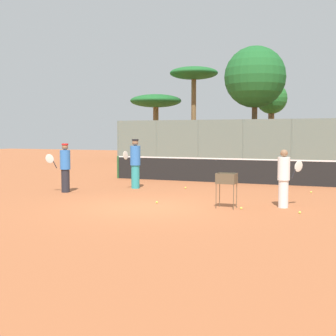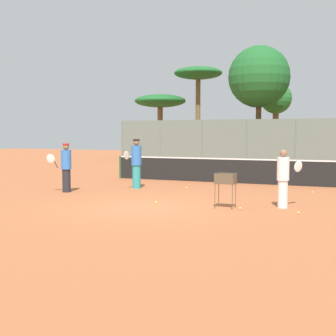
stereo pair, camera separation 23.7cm
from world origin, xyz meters
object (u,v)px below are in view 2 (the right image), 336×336
at_px(ball_cart, 225,181).
at_px(tennis_net, 221,170).
at_px(player_yellow_shirt, 283,178).
at_px(player_red_cap, 66,167).
at_px(player_white_outfit, 136,163).

bearing_deg(ball_cart, tennis_net, 107.87).
bearing_deg(tennis_net, player_yellow_shirt, -58.45).
height_order(player_red_cap, player_yellow_shirt, player_red_cap).
xyz_separation_m(player_white_outfit, player_yellow_shirt, (6.09, -2.60, -0.13)).
relative_size(tennis_net, player_red_cap, 5.71).
xyz_separation_m(player_red_cap, ball_cart, (6.40, -1.29, -0.15)).
relative_size(tennis_net, player_white_outfit, 5.28).
distance_m(tennis_net, player_yellow_shirt, 7.05).
height_order(player_red_cap, ball_cart, player_red_cap).
relative_size(player_white_outfit, player_red_cap, 1.08).
bearing_deg(ball_cart, player_yellow_shirt, 26.76).
bearing_deg(player_yellow_shirt, tennis_net, 74.79).
distance_m(player_white_outfit, player_yellow_shirt, 6.63).
distance_m(player_red_cap, player_yellow_shirt, 7.92).
bearing_deg(tennis_net, player_red_cap, -127.68).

